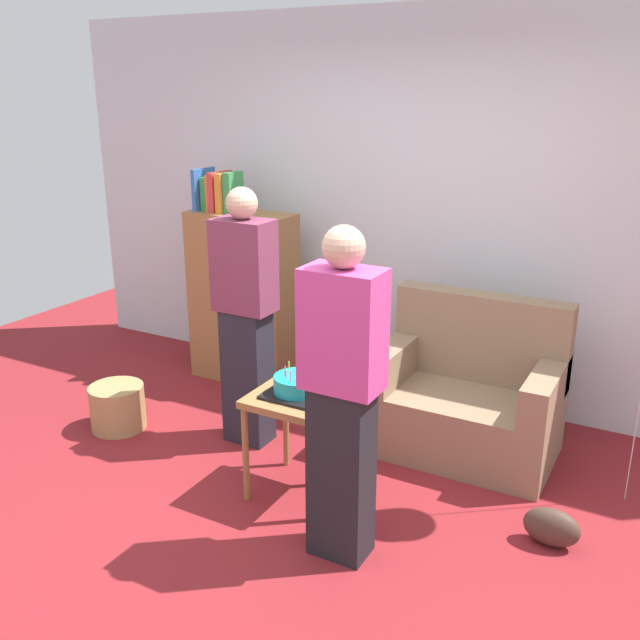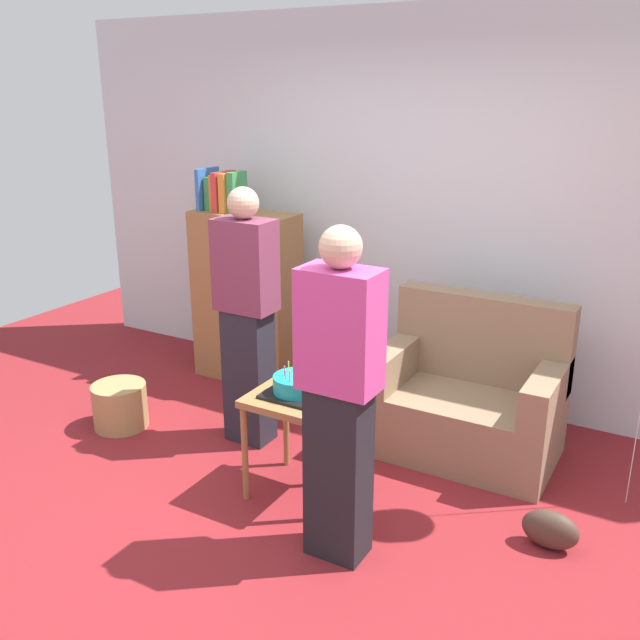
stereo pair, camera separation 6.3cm
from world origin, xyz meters
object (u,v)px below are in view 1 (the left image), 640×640
at_px(couch, 467,398).
at_px(wicker_basket, 118,407).
at_px(birthday_cake, 298,386).
at_px(person_blowing_candles, 246,317).
at_px(bookshelf, 242,294).
at_px(side_table, 298,409).
at_px(person_holding_cake, 342,397).
at_px(handbag, 552,527).

height_order(couch, wicker_basket, couch).
bearing_deg(birthday_cake, couch, 54.59).
xyz_separation_m(couch, person_blowing_candles, (-1.26, -0.56, 0.49)).
xyz_separation_m(bookshelf, side_table, (1.20, -1.21, -0.17)).
bearing_deg(wicker_basket, birthday_cake, -3.36).
relative_size(side_table, person_holding_cake, 0.37).
relative_size(bookshelf, person_blowing_candles, 0.98).
bearing_deg(person_holding_cake, person_blowing_candles, -12.31).
relative_size(couch, person_blowing_candles, 0.67).
bearing_deg(person_holding_cake, wicker_basket, 9.80).
relative_size(couch, side_table, 1.83).
distance_m(birthday_cake, person_blowing_candles, 0.73).
bearing_deg(couch, wicker_basket, -158.07).
xyz_separation_m(side_table, person_holding_cake, (0.45, -0.37, 0.32)).
height_order(bookshelf, wicker_basket, bookshelf).
xyz_separation_m(side_table, birthday_cake, (-0.00, -0.00, 0.14)).
height_order(birthday_cake, person_holding_cake, person_holding_cake).
distance_m(side_table, person_blowing_candles, 0.77).
distance_m(person_blowing_candles, wicker_basket, 1.14).
distance_m(couch, person_holding_cake, 1.41).
distance_m(side_table, person_holding_cake, 0.67).
bearing_deg(person_holding_cake, couch, -76.07).
height_order(bookshelf, side_table, bookshelf).
relative_size(couch, bookshelf, 0.69).
bearing_deg(person_blowing_candles, birthday_cake, -21.52).
bearing_deg(birthday_cake, bookshelf, 134.75).
bearing_deg(handbag, side_table, -172.29).
relative_size(bookshelf, person_holding_cake, 0.98).
distance_m(birthday_cake, person_holding_cake, 0.61).
bearing_deg(person_blowing_candles, side_table, -21.52).
xyz_separation_m(person_blowing_candles, wicker_basket, (-0.86, -0.29, -0.68)).
bearing_deg(side_table, bookshelf, 134.75).
xyz_separation_m(bookshelf, person_blowing_candles, (0.61, -0.83, 0.15)).
height_order(side_table, handbag, side_table).
relative_size(person_holding_cake, handbag, 5.82).
bearing_deg(couch, person_holding_cake, -99.23).
bearing_deg(bookshelf, couch, -8.37).
bearing_deg(person_blowing_candles, bookshelf, 137.27).
bearing_deg(wicker_basket, handbag, 2.00).
xyz_separation_m(birthday_cake, wicker_basket, (-1.45, 0.09, -0.50)).
height_order(bookshelf, person_blowing_candles, person_blowing_candles).
xyz_separation_m(person_holding_cake, handbag, (0.90, 0.55, -0.73)).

